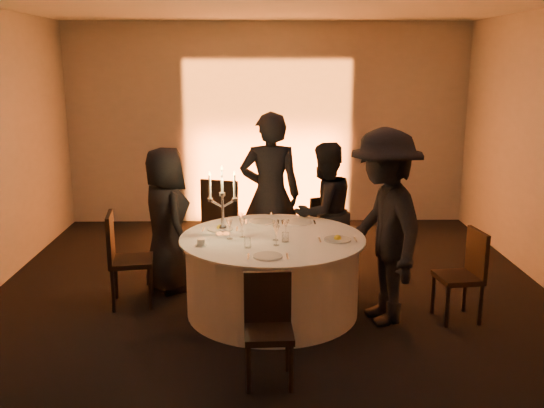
{
  "coord_description": "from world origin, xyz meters",
  "views": [
    {
      "loc": [
        -0.12,
        -5.63,
        2.43
      ],
      "look_at": [
        0.0,
        0.2,
        1.05
      ],
      "focal_mm": 40.0,
      "sensor_mm": 36.0,
      "label": 1
    }
  ],
  "objects_px": {
    "guest_back_left": "(270,195)",
    "guest_back_right": "(324,212)",
    "guest_right": "(384,227)",
    "candelabra": "(223,212)",
    "chair_right": "(466,270)",
    "banquet_table": "(272,274)",
    "chair_back_left": "(224,216)",
    "coffee_cup": "(201,243)",
    "chair_front": "(268,322)",
    "chair_left": "(123,254)",
    "guest_left": "(166,220)",
    "chair_back_right": "(321,228)"
  },
  "relations": [
    {
      "from": "guest_back_left",
      "to": "guest_back_right",
      "type": "xyz_separation_m",
      "value": [
        0.6,
        -0.16,
        -0.16
      ]
    },
    {
      "from": "guest_right",
      "to": "candelabra",
      "type": "bearing_deg",
      "value": -112.34
    },
    {
      "from": "chair_right",
      "to": "guest_back_right",
      "type": "xyz_separation_m",
      "value": [
        -1.24,
        1.12,
        0.29
      ]
    },
    {
      "from": "banquet_table",
      "to": "chair_back_left",
      "type": "relative_size",
      "value": 1.69
    },
    {
      "from": "coffee_cup",
      "to": "banquet_table",
      "type": "bearing_deg",
      "value": 22.24
    },
    {
      "from": "chair_right",
      "to": "coffee_cup",
      "type": "height_order",
      "value": "chair_right"
    },
    {
      "from": "chair_back_left",
      "to": "coffee_cup",
      "type": "distance_m",
      "value": 1.75
    },
    {
      "from": "chair_front",
      "to": "coffee_cup",
      "type": "height_order",
      "value": "chair_front"
    },
    {
      "from": "chair_right",
      "to": "chair_left",
      "type": "bearing_deg",
      "value": -104.47
    },
    {
      "from": "banquet_table",
      "to": "guest_right",
      "type": "bearing_deg",
      "value": -12.05
    },
    {
      "from": "chair_front",
      "to": "guest_back_left",
      "type": "height_order",
      "value": "guest_back_left"
    },
    {
      "from": "guest_back_left",
      "to": "guest_right",
      "type": "xyz_separation_m",
      "value": [
        1.04,
        -1.29,
        -0.02
      ]
    },
    {
      "from": "chair_right",
      "to": "guest_back_left",
      "type": "relative_size",
      "value": 0.47
    },
    {
      "from": "guest_left",
      "to": "guest_back_left",
      "type": "distance_m",
      "value": 1.22
    },
    {
      "from": "chair_right",
      "to": "guest_back_right",
      "type": "relative_size",
      "value": 0.56
    },
    {
      "from": "guest_back_right",
      "to": "chair_right",
      "type": "bearing_deg",
      "value": 104.51
    },
    {
      "from": "guest_back_left",
      "to": "coffee_cup",
      "type": "bearing_deg",
      "value": 63.85
    },
    {
      "from": "guest_left",
      "to": "guest_back_right",
      "type": "xyz_separation_m",
      "value": [
        1.72,
        0.28,
        0.01
      ]
    },
    {
      "from": "chair_front",
      "to": "guest_left",
      "type": "distance_m",
      "value": 2.22
    },
    {
      "from": "banquet_table",
      "to": "chair_right",
      "type": "bearing_deg",
      "value": -6.79
    },
    {
      "from": "guest_back_left",
      "to": "chair_back_right",
      "type": "bearing_deg",
      "value": -166.48
    },
    {
      "from": "banquet_table",
      "to": "guest_back_left",
      "type": "bearing_deg",
      "value": 90.16
    },
    {
      "from": "chair_left",
      "to": "coffee_cup",
      "type": "height_order",
      "value": "chair_left"
    },
    {
      "from": "chair_front",
      "to": "guest_back_left",
      "type": "xyz_separation_m",
      "value": [
        0.06,
        2.37,
        0.48
      ]
    },
    {
      "from": "chair_left",
      "to": "chair_back_right",
      "type": "relative_size",
      "value": 1.05
    },
    {
      "from": "chair_back_left",
      "to": "chair_left",
      "type": "bearing_deg",
      "value": 72.38
    },
    {
      "from": "chair_back_right",
      "to": "guest_back_right",
      "type": "xyz_separation_m",
      "value": [
        -0.0,
        -0.31,
        0.27
      ]
    },
    {
      "from": "banquet_table",
      "to": "chair_back_left",
      "type": "height_order",
      "value": "chair_back_left"
    },
    {
      "from": "banquet_table",
      "to": "guest_back_left",
      "type": "distance_m",
      "value": 1.21
    },
    {
      "from": "guest_back_right",
      "to": "guest_right",
      "type": "bearing_deg",
      "value": 78.02
    },
    {
      "from": "chair_back_right",
      "to": "guest_right",
      "type": "height_order",
      "value": "guest_right"
    },
    {
      "from": "guest_back_left",
      "to": "candelabra",
      "type": "distance_m",
      "value": 1.12
    },
    {
      "from": "banquet_table",
      "to": "chair_right",
      "type": "relative_size",
      "value": 2.04
    },
    {
      "from": "guest_right",
      "to": "guest_left",
      "type": "bearing_deg",
      "value": -123.47
    },
    {
      "from": "chair_back_left",
      "to": "guest_left",
      "type": "bearing_deg",
      "value": 75.24
    },
    {
      "from": "guest_back_right",
      "to": "guest_right",
      "type": "distance_m",
      "value": 1.22
    },
    {
      "from": "chair_back_left",
      "to": "candelabra",
      "type": "xyz_separation_m",
      "value": [
        0.08,
        -1.41,
        0.41
      ]
    },
    {
      "from": "chair_front",
      "to": "chair_right",
      "type": "bearing_deg",
      "value": 27.36
    },
    {
      "from": "chair_front",
      "to": "candelabra",
      "type": "height_order",
      "value": "candelabra"
    },
    {
      "from": "chair_left",
      "to": "guest_right",
      "type": "xyz_separation_m",
      "value": [
        2.54,
        -0.42,
        0.38
      ]
    },
    {
      "from": "guest_right",
      "to": "candelabra",
      "type": "xyz_separation_m",
      "value": [
        -1.52,
        0.28,
        0.09
      ]
    },
    {
      "from": "chair_back_left",
      "to": "guest_back_right",
      "type": "xyz_separation_m",
      "value": [
        1.16,
        -0.56,
        0.18
      ]
    },
    {
      "from": "guest_left",
      "to": "guest_back_right",
      "type": "height_order",
      "value": "guest_back_right"
    },
    {
      "from": "chair_back_right",
      "to": "guest_back_right",
      "type": "distance_m",
      "value": 0.41
    },
    {
      "from": "coffee_cup",
      "to": "chair_left",
      "type": "bearing_deg",
      "value": 150.68
    },
    {
      "from": "banquet_table",
      "to": "chair_back_right",
      "type": "xyz_separation_m",
      "value": [
        0.59,
        1.21,
        0.13
      ]
    },
    {
      "from": "chair_left",
      "to": "chair_back_left",
      "type": "distance_m",
      "value": 1.58
    },
    {
      "from": "chair_back_right",
      "to": "candelabra",
      "type": "xyz_separation_m",
      "value": [
        -1.08,
        -1.16,
        0.5
      ]
    },
    {
      "from": "guest_left",
      "to": "coffee_cup",
      "type": "xyz_separation_m",
      "value": [
        0.46,
        -0.9,
        0.02
      ]
    },
    {
      "from": "chair_front",
      "to": "guest_right",
      "type": "xyz_separation_m",
      "value": [
        1.09,
        1.08,
        0.45
      ]
    }
  ]
}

